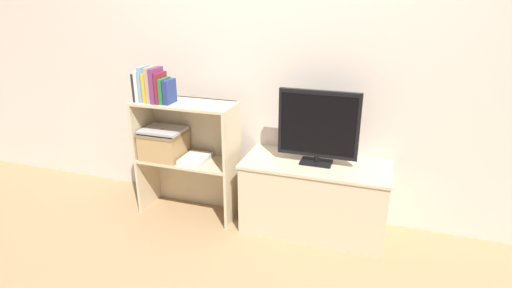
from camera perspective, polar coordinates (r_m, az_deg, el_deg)
ground_plane at (r=3.03m, az=-0.99°, el=-12.67°), size 16.00×16.00×0.00m
wall_back at (r=3.03m, az=2.00°, el=11.84°), size 10.00×0.05×2.40m
tv_stand at (r=2.99m, az=8.32°, el=-7.42°), size 1.05×0.47×0.53m
tv at (r=2.78m, az=8.88°, el=2.54°), size 0.56×0.14×0.53m
bookshelf_lower_tier at (r=3.27m, az=-9.08°, el=-4.52°), size 0.77×0.32×0.46m
bookshelf_upper_tier at (r=3.10m, az=-9.55°, el=3.15°), size 0.77×0.32×0.46m
book_charcoal at (r=3.11m, az=-16.50°, el=7.84°), size 0.02×0.13×0.21m
book_ivory at (r=3.09m, az=-16.04°, el=8.02°), size 0.03×0.16×0.23m
book_skyblue at (r=3.07m, az=-15.61°, el=8.26°), size 0.02×0.15×0.26m
book_mustard at (r=3.06m, az=-15.08°, el=7.83°), size 0.03×0.15×0.21m
book_tan at (r=3.04m, az=-14.60°, el=8.23°), size 0.03×0.15×0.26m
book_plum at (r=3.02m, az=-14.00°, el=8.16°), size 0.03×0.16×0.25m
book_maroon at (r=3.00m, az=-13.43°, el=7.83°), size 0.02×0.15×0.22m
book_forest at (r=2.99m, az=-12.91°, el=7.44°), size 0.03×0.14×0.18m
book_navy at (r=2.97m, az=-12.23°, el=7.33°), size 0.04×0.14×0.17m
storage_basket_left at (r=3.19m, az=-12.99°, el=0.15°), size 0.32×0.29×0.21m
laptop at (r=3.15m, az=-13.15°, el=1.98°), size 0.32×0.24×0.02m
magazine_stack at (r=3.09m, az=-8.69°, el=-2.15°), size 0.19×0.25×0.04m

